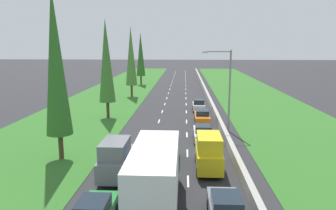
# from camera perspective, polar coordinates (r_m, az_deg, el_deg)

# --- Properties ---
(ground_plane) EXTENTS (300.00, 300.00, 0.00)m
(ground_plane) POSITION_cam_1_polar(r_m,az_deg,el_deg) (61.17, 1.57, 1.68)
(ground_plane) COLOR #28282B
(ground_plane) RESTS_ON ground
(grass_verge_left) EXTENTS (14.00, 140.00, 0.04)m
(grass_verge_left) POSITION_cam_1_polar(r_m,az_deg,el_deg) (62.75, -10.06, 1.77)
(grass_verge_left) COLOR #2D6623
(grass_verge_left) RESTS_ON ground
(grass_verge_right) EXTENTS (14.00, 140.00, 0.04)m
(grass_verge_right) POSITION_cam_1_polar(r_m,az_deg,el_deg) (62.50, 14.85, 1.54)
(grass_verge_right) COLOR #2D6623
(grass_verge_right) RESTS_ON ground
(median_barrier) EXTENTS (0.44, 120.00, 0.85)m
(median_barrier) POSITION_cam_1_polar(r_m,az_deg,el_deg) (61.24, 6.92, 2.02)
(median_barrier) COLOR #9E9B93
(median_barrier) RESTS_ON ground
(lane_markings) EXTENTS (3.64, 116.00, 0.01)m
(lane_markings) POSITION_cam_1_polar(r_m,az_deg,el_deg) (61.17, 1.57, 1.69)
(lane_markings) COLOR white
(lane_markings) RESTS_ON ground
(grey_sedan_right_lane) EXTENTS (1.82, 4.50, 1.64)m
(grey_sedan_right_lane) POSITION_cam_1_polar(r_m,az_deg,el_deg) (18.44, 10.27, -17.81)
(grey_sedan_right_lane) COLOR slate
(grey_sedan_right_lane) RESTS_ON ground
(white_box_truck_centre_lane) EXTENTS (2.46, 9.40, 4.18)m
(white_box_truck_centre_lane) POSITION_cam_1_polar(r_m,az_deg,el_deg) (18.59, -2.12, -12.69)
(white_box_truck_centre_lane) COLOR black
(white_box_truck_centre_lane) RESTS_ON ground
(yellow_van_right_lane) EXTENTS (1.96, 4.90, 2.82)m
(yellow_van_right_lane) POSITION_cam_1_polar(r_m,az_deg,el_deg) (25.15, 7.24, -8.34)
(yellow_van_right_lane) COLOR yellow
(yellow_van_right_lane) RESTS_ON ground
(white_sedan_right_lane) EXTENTS (1.82, 4.50, 1.64)m
(white_sedan_right_lane) POSITION_cam_1_polar(r_m,az_deg,el_deg) (32.54, 6.21, -4.97)
(white_sedan_right_lane) COLOR white
(white_sedan_right_lane) RESTS_ON ground
(orange_sedan_right_lane) EXTENTS (1.82, 4.50, 1.64)m
(orange_sedan_right_lane) POSITION_cam_1_polar(r_m,az_deg,el_deg) (39.94, 6.08, -2.03)
(orange_sedan_right_lane) COLOR orange
(orange_sedan_right_lane) RESTS_ON ground
(teal_hatchback_centre_lane) EXTENTS (1.74, 3.90, 1.72)m
(teal_hatchback_centre_lane) POSITION_cam_1_polar(r_m,az_deg,el_deg) (26.76, -0.10, -8.34)
(teal_hatchback_centre_lane) COLOR teal
(teal_hatchback_centre_lane) RESTS_ON ground
(white_hatchback_right_lane) EXTENTS (1.74, 3.90, 1.72)m
(white_hatchback_right_lane) POSITION_cam_1_polar(r_m,az_deg,el_deg) (47.09, 5.48, -0.04)
(white_hatchback_right_lane) COLOR white
(white_hatchback_right_lane) RESTS_ON ground
(grey_van_left_lane) EXTENTS (1.96, 4.90, 2.82)m
(grey_van_left_lane) POSITION_cam_1_polar(r_m,az_deg,el_deg) (23.94, -9.27, -9.39)
(grey_van_left_lane) COLOR slate
(grey_van_left_lane) RESTS_ON ground
(poplar_tree_second) EXTENTS (2.16, 2.16, 14.22)m
(poplar_tree_second) POSITION_cam_1_polar(r_m,az_deg,el_deg) (27.48, -19.40, 7.17)
(poplar_tree_second) COLOR #4C3823
(poplar_tree_second) RESTS_ON ground
(poplar_tree_third) EXTENTS (2.12, 2.12, 12.89)m
(poplar_tree_third) POSITION_cam_1_polar(r_m,az_deg,el_deg) (42.23, -10.95, 7.69)
(poplar_tree_third) COLOR #4C3823
(poplar_tree_third) RESTS_ON ground
(poplar_tree_fourth) EXTENTS (2.12, 2.12, 12.83)m
(poplar_tree_fourth) POSITION_cam_1_polar(r_m,az_deg,el_deg) (59.44, -6.61, 8.59)
(poplar_tree_fourth) COLOR #4C3823
(poplar_tree_fourth) RESTS_ON ground
(poplar_tree_fifth) EXTENTS (2.11, 2.11, 12.39)m
(poplar_tree_fifth) POSITION_cam_1_polar(r_m,az_deg,el_deg) (77.60, -4.89, 8.93)
(poplar_tree_fifth) COLOR #4C3823
(poplar_tree_fifth) RESTS_ON ground
(street_light_mast) EXTENTS (3.20, 0.28, 9.00)m
(street_light_mast) POSITION_cam_1_polar(r_m,az_deg,el_deg) (35.65, 10.40, 3.54)
(street_light_mast) COLOR gray
(street_light_mast) RESTS_ON ground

